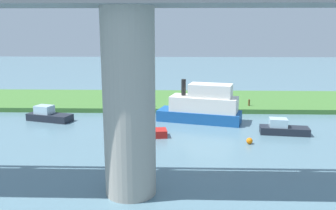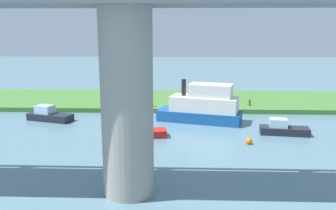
% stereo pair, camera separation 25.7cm
% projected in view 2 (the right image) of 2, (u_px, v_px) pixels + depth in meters
% --- Properties ---
extents(ground_plane, '(160.00, 160.00, 0.00)m').
position_uv_depth(ground_plane, '(188.00, 114.00, 38.32)').
color(ground_plane, slate).
extents(grassy_bank, '(80.00, 12.00, 0.50)m').
position_uv_depth(grassy_bank, '(187.00, 100.00, 44.14)').
color(grassy_bank, '#427533').
rests_on(grassy_bank, ground).
extents(bridge_pylon, '(2.77, 2.77, 10.04)m').
position_uv_depth(bridge_pylon, '(127.00, 104.00, 18.82)').
color(bridge_pylon, '#9E998E').
rests_on(bridge_pylon, ground).
extents(person_on_bank, '(0.38, 0.38, 1.39)m').
position_uv_depth(person_on_bank, '(149.00, 101.00, 39.24)').
color(person_on_bank, '#2D334C').
rests_on(person_on_bank, grassy_bank).
extents(mooring_post, '(0.20, 0.20, 0.72)m').
position_uv_depth(mooring_post, '(250.00, 103.00, 39.77)').
color(mooring_post, brown).
rests_on(mooring_post, grassy_bank).
extents(pontoon_yellow, '(8.48, 4.73, 4.12)m').
position_uv_depth(pontoon_yellow, '(202.00, 106.00, 34.72)').
color(pontoon_yellow, '#195199').
rests_on(pontoon_yellow, ground).
extents(skiff_small, '(4.77, 2.84, 1.50)m').
position_uv_depth(skiff_small, '(49.00, 115.00, 35.39)').
color(skiff_small, '#1E232D').
rests_on(skiff_small, ground).
extents(motorboat_red, '(4.16, 1.98, 1.33)m').
position_uv_depth(motorboat_red, '(141.00, 132.00, 29.92)').
color(motorboat_red, red).
rests_on(motorboat_red, ground).
extents(motorboat_white, '(4.24, 1.97, 1.36)m').
position_uv_depth(motorboat_white, '(283.00, 129.00, 30.73)').
color(motorboat_white, '#1E232D').
rests_on(motorboat_white, ground).
extents(marker_buoy, '(0.50, 0.50, 0.50)m').
position_uv_depth(marker_buoy, '(249.00, 141.00, 28.13)').
color(marker_buoy, orange).
rests_on(marker_buoy, ground).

